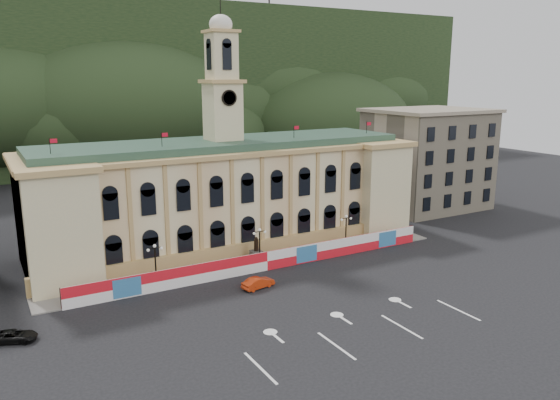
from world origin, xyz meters
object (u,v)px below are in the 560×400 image
red_sedan (258,283)px  lamp_center (260,243)px  statue (256,255)px  black_suv (14,336)px

red_sedan → lamp_center: bearing=-40.6°
statue → black_suv: bearing=-164.6°
statue → red_sedan: size_ratio=0.86×
lamp_center → red_sedan: size_ratio=1.20×
statue → lamp_center: (0.00, -1.00, 1.89)m
red_sedan → black_suv: 26.21m
statue → red_sedan: bearing=-115.9°
lamp_center → black_suv: (-30.00, -7.28, -2.50)m
statue → black_suv: (-30.00, -8.28, -0.61)m
red_sedan → black_suv: size_ratio=0.95×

